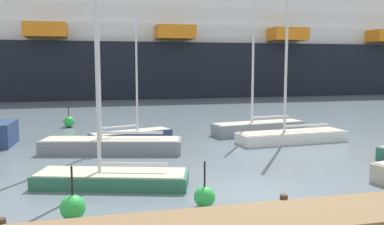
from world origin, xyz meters
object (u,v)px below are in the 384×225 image
at_px(channel_buoy_1, 205,197).
at_px(sailboat_5, 292,134).
at_px(sailboat_6, 132,135).
at_px(channel_buoy_0, 69,122).
at_px(channel_buoy_2, 73,207).
at_px(sailboat_3, 111,173).
at_px(sailboat_0, 111,142).
at_px(cruise_ship, 108,37).
at_px(sailboat_1, 258,126).

bearing_deg(channel_buoy_1, sailboat_5, 49.77).
bearing_deg(channel_buoy_1, sailboat_6, 95.08).
height_order(channel_buoy_0, channel_buoy_2, channel_buoy_2).
relative_size(sailboat_3, sailboat_6, 1.47).
distance_m(sailboat_0, cruise_ship, 42.55).
distance_m(sailboat_5, channel_buoy_2, 15.48).
xyz_separation_m(sailboat_3, cruise_ship, (2.33, 47.78, 8.04)).
xyz_separation_m(channel_buoy_1, cruise_ship, (-0.43, 50.90, 8.18)).
bearing_deg(channel_buoy_0, sailboat_6, -60.19).
relative_size(sailboat_0, channel_buoy_2, 7.33).
bearing_deg(channel_buoy_2, cruise_ship, 85.93).
height_order(sailboat_3, channel_buoy_2, sailboat_3).
height_order(sailboat_1, sailboat_5, sailboat_5).
bearing_deg(sailboat_1, sailboat_0, 11.61).
bearing_deg(sailboat_0, sailboat_5, -163.58).
relative_size(sailboat_1, sailboat_6, 1.29).
relative_size(sailboat_6, channel_buoy_1, 5.07).
bearing_deg(sailboat_5, cruise_ship, -82.21).
height_order(sailboat_5, channel_buoy_0, sailboat_5).
height_order(sailboat_0, cruise_ship, cruise_ship).
height_order(sailboat_0, channel_buoy_1, sailboat_0).
height_order(sailboat_3, channel_buoy_1, sailboat_3).
bearing_deg(sailboat_6, sailboat_3, -119.27).
height_order(sailboat_0, channel_buoy_2, sailboat_0).
bearing_deg(sailboat_3, channel_buoy_1, 148.57).
distance_m(sailboat_3, sailboat_5, 12.58).
bearing_deg(sailboat_3, sailboat_6, -83.48).
relative_size(sailboat_3, channel_buoy_2, 6.89).
relative_size(channel_buoy_1, channel_buoy_2, 0.92).
bearing_deg(channel_buoy_0, cruise_ship, 81.98).
relative_size(channel_buoy_1, cruise_ship, 0.01).
relative_size(sailboat_1, sailboat_3, 0.88).
bearing_deg(channel_buoy_1, channel_buoy_2, -178.71).
bearing_deg(sailboat_6, channel_buoy_0, 101.16).
relative_size(channel_buoy_0, channel_buoy_2, 0.93).
bearing_deg(channel_buoy_2, channel_buoy_0, 92.68).
bearing_deg(sailboat_0, channel_buoy_0, -61.11).
relative_size(sailboat_6, cruise_ship, 0.06).
distance_m(sailboat_6, channel_buoy_0, 7.78).
bearing_deg(channel_buoy_2, sailboat_6, 76.26).
height_order(channel_buoy_0, channel_buoy_1, channel_buoy_0).
bearing_deg(sailboat_5, channel_buoy_0, -39.45).
height_order(sailboat_1, sailboat_3, sailboat_3).
distance_m(sailboat_0, sailboat_6, 3.26).
height_order(sailboat_6, channel_buoy_2, sailboat_6).
bearing_deg(cruise_ship, sailboat_0, -92.22).
bearing_deg(channel_buoy_0, channel_buoy_2, -87.32).
xyz_separation_m(sailboat_0, channel_buoy_1, (2.42, -9.15, -0.23)).
height_order(sailboat_5, channel_buoy_1, sailboat_5).
xyz_separation_m(sailboat_0, cruise_ship, (1.99, 41.76, 7.94)).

